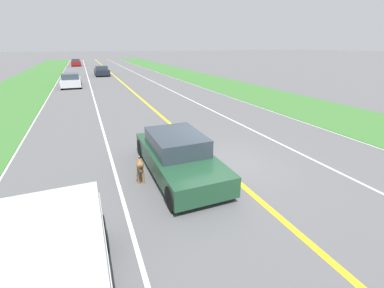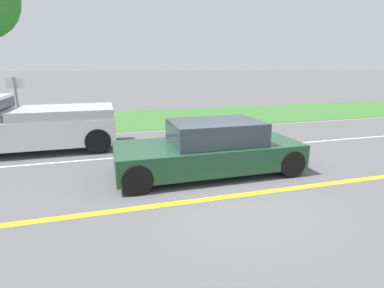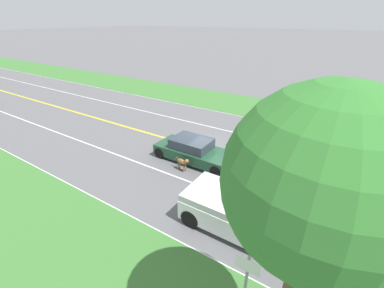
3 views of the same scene
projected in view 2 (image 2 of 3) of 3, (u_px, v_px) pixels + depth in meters
name	position (u px, v px, depth m)	size (l,w,h in m)	color
ground_plane	(233.00, 196.00, 6.31)	(400.00, 400.00, 0.00)	#5B5B5E
centre_divider_line	(233.00, 196.00, 6.31)	(0.18, 160.00, 0.01)	yellow
lane_edge_line_right	(166.00, 130.00, 12.81)	(0.14, 160.00, 0.01)	white
lane_dash_same_dir	(188.00, 152.00, 9.56)	(0.10, 160.00, 0.01)	white
grass_verge_right	(155.00, 119.00, 15.59)	(6.00, 160.00, 0.03)	#3D7533
ego_car	(210.00, 149.00, 7.56)	(1.90, 4.62, 1.34)	#1E472D
dog	(191.00, 141.00, 8.75)	(0.34, 1.11, 0.84)	olive
pickup_truck	(20.00, 123.00, 9.44)	(2.13, 5.30, 1.78)	silver
street_sign	(17.00, 98.00, 11.92)	(0.11, 0.64, 2.27)	gray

